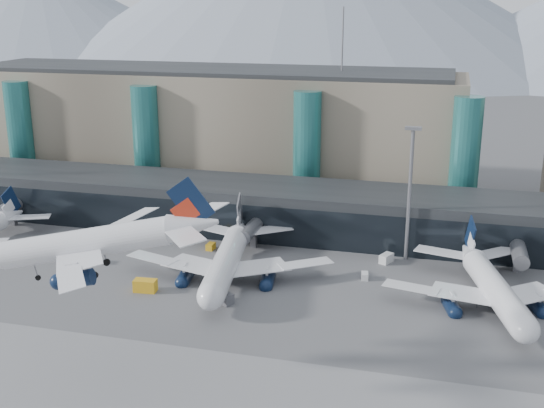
{
  "coord_description": "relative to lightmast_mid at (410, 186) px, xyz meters",
  "views": [
    {
      "loc": [
        36.25,
        -76.15,
        47.61
      ],
      "look_at": [
        7.78,
        32.0,
        13.96
      ],
      "focal_mm": 45.0,
      "sensor_mm": 36.0,
      "label": 1
    }
  ],
  "objects": [
    {
      "name": "concourse",
      "position": [
        -30.02,
        9.73,
        -9.45
      ],
      "size": [
        170.0,
        27.0,
        10.0
      ],
      "color": "black",
      "rests_on": "ground"
    },
    {
      "name": "veh_h",
      "position": [
        -41.72,
        -26.51,
        -13.36
      ],
      "size": [
        3.99,
        2.35,
        2.11
      ],
      "primitive_type": "cube",
      "rotation": [
        0.0,
        0.0,
        0.09
      ],
      "color": "gold",
      "rests_on": "ground"
    },
    {
      "name": "veh_c",
      "position": [
        -27.27,
        -27.49,
        -13.51
      ],
      "size": [
        3.66,
        3.23,
        1.81
      ],
      "primitive_type": "cube",
      "rotation": [
        0.0,
        0.0,
        -0.58
      ],
      "color": "#4C4C51",
      "rests_on": "ground"
    },
    {
      "name": "veh_a",
      "position": [
        -58.54,
        -17.55,
        -13.49
      ],
      "size": [
        3.46,
        2.18,
        1.85
      ],
      "primitive_type": "cube",
      "rotation": [
        0.0,
        0.0,
        0.1
      ],
      "color": "silver",
      "rests_on": "ground"
    },
    {
      "name": "hero_jet",
      "position": [
        -33.32,
        -52.77,
        5.55
      ],
      "size": [
        31.56,
        31.45,
        10.23
      ],
      "rotation": [
        0.0,
        -0.19,
        0.15
      ],
      "color": "silver",
      "rests_on": "ground"
    },
    {
      "name": "mountain_ridge",
      "position": [
        -14.03,
        332.0,
        31.33
      ],
      "size": [
        910.0,
        400.0,
        110.0
      ],
      "color": "gray",
      "rests_on": "ground"
    },
    {
      "name": "ground",
      "position": [
        -30.0,
        -48.0,
        -14.42
      ],
      "size": [
        900.0,
        900.0,
        0.0
      ],
      "primitive_type": "plane",
      "color": "#515154",
      "rests_on": "ground"
    },
    {
      "name": "teal_towers",
      "position": [
        -44.99,
        26.01,
        -0.41
      ],
      "size": [
        116.4,
        19.4,
        46.0
      ],
      "color": "#28716F",
      "rests_on": "ground"
    },
    {
      "name": "veh_b",
      "position": [
        -37.81,
        -4.55,
        -13.78
      ],
      "size": [
        1.46,
        2.28,
        1.28
      ],
      "primitive_type": "cube",
      "rotation": [
        0.0,
        0.0,
        1.53
      ],
      "color": "gold",
      "rests_on": "ground"
    },
    {
      "name": "jet_parked_mid",
      "position": [
        -30.37,
        -15.42,
        -9.61
      ],
      "size": [
        38.97,
        39.26,
        12.7
      ],
      "rotation": [
        0.0,
        0.0,
        1.73
      ],
      "color": "silver",
      "rests_on": "ground"
    },
    {
      "name": "lightmast_mid",
      "position": [
        0.0,
        0.0,
        0.0
      ],
      "size": [
        3.0,
        1.2,
        25.6
      ],
      "color": "slate",
      "rests_on": "ground"
    },
    {
      "name": "veh_g",
      "position": [
        -6.32,
        -11.72,
        -13.82
      ],
      "size": [
        1.48,
        2.2,
        1.2
      ],
      "primitive_type": "cube",
      "rotation": [
        0.0,
        0.0,
        -1.42
      ],
      "color": "silver",
      "rests_on": "ground"
    },
    {
      "name": "terminal_main",
      "position": [
        -55.0,
        42.0,
        1.03
      ],
      "size": [
        130.0,
        30.0,
        31.0
      ],
      "color": "gray",
      "rests_on": "ground"
    },
    {
      "name": "veh_d",
      "position": [
        -3.42,
        -2.75,
        -13.57
      ],
      "size": [
        2.69,
        3.36,
        1.7
      ],
      "primitive_type": "cube",
      "rotation": [
        0.0,
        0.0,
        1.14
      ],
      "color": "silver",
      "rests_on": "ground"
    },
    {
      "name": "jet_parked_right",
      "position": [
        14.5,
        -15.55,
        -9.92
      ],
      "size": [
        35.81,
        37.01,
        11.89
      ],
      "rotation": [
        0.0,
        0.0,
        1.82
      ],
      "color": "silver",
      "rests_on": "ground"
    }
  ]
}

